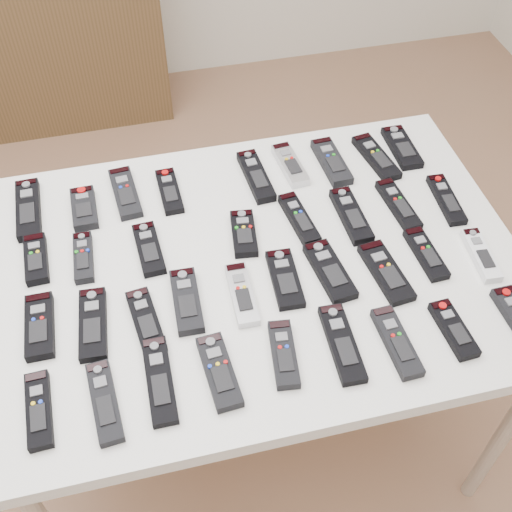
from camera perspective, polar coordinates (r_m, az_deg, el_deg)
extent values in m
plane|color=#95684B|center=(2.17, -3.61, -13.65)|extent=(4.00, 4.00, 0.00)
cube|color=white|center=(1.52, 0.00, -1.00)|extent=(1.25, 0.88, 0.04)
cylinder|color=beige|center=(1.83, 21.10, -14.64)|extent=(0.04, 0.04, 0.74)
cylinder|color=beige|center=(2.07, -17.96, -2.90)|extent=(0.04, 0.04, 0.74)
cylinder|color=beige|center=(2.19, 12.16, 2.42)|extent=(0.04, 0.04, 0.74)
cube|color=black|center=(1.70, -19.58, 3.93)|extent=(0.06, 0.21, 0.02)
cube|color=black|center=(1.66, -15.03, 4.11)|extent=(0.06, 0.14, 0.02)
cube|color=black|center=(1.68, -11.54, 5.52)|extent=(0.07, 0.19, 0.02)
cube|color=black|center=(1.67, -7.70, 5.73)|extent=(0.05, 0.16, 0.02)
cube|color=black|center=(1.70, 0.00, 7.10)|extent=(0.06, 0.19, 0.02)
cube|color=#B7B7BC|center=(1.73, 3.04, 8.09)|extent=(0.07, 0.17, 0.02)
cube|color=black|center=(1.75, 6.72, 8.32)|extent=(0.07, 0.18, 0.02)
cube|color=black|center=(1.79, 10.63, 8.62)|extent=(0.08, 0.19, 0.02)
cube|color=black|center=(1.83, 12.83, 9.39)|extent=(0.06, 0.17, 0.02)
cube|color=black|center=(1.58, -18.96, -0.27)|extent=(0.06, 0.15, 0.02)
cube|color=black|center=(1.55, -15.09, -0.13)|extent=(0.05, 0.15, 0.02)
cube|color=black|center=(1.54, -9.50, 0.63)|extent=(0.06, 0.16, 0.02)
cube|color=black|center=(1.55, -1.09, 2.02)|extent=(0.07, 0.15, 0.02)
cube|color=black|center=(1.58, 3.86, 3.29)|extent=(0.06, 0.18, 0.02)
cube|color=black|center=(1.61, 8.45, 3.59)|extent=(0.06, 0.18, 0.02)
cube|color=black|center=(1.66, 12.53, 4.45)|extent=(0.06, 0.18, 0.02)
cube|color=black|center=(1.70, 16.56, 4.83)|extent=(0.06, 0.18, 0.02)
cube|color=black|center=(1.45, -18.68, -5.92)|extent=(0.06, 0.16, 0.02)
cube|color=black|center=(1.42, -14.29, -5.88)|extent=(0.07, 0.18, 0.02)
cube|color=black|center=(1.40, -9.77, -5.70)|extent=(0.07, 0.17, 0.02)
cube|color=black|center=(1.42, -6.19, -4.00)|extent=(0.06, 0.17, 0.02)
cube|color=#B7B7BC|center=(1.43, -1.26, -3.42)|extent=(0.05, 0.17, 0.02)
cube|color=black|center=(1.46, 2.59, -2.04)|extent=(0.07, 0.17, 0.02)
cube|color=black|center=(1.48, 6.58, -1.33)|extent=(0.08, 0.18, 0.02)
cube|color=black|center=(1.50, 11.48, -1.43)|extent=(0.08, 0.19, 0.02)
cube|color=black|center=(1.56, 14.87, 0.19)|extent=(0.05, 0.16, 0.02)
cube|color=silver|center=(1.59, 19.36, 0.09)|extent=(0.06, 0.16, 0.02)
cube|color=black|center=(1.34, -18.74, -12.83)|extent=(0.05, 0.17, 0.02)
cube|color=black|center=(1.31, -13.31, -12.52)|extent=(0.06, 0.18, 0.02)
cube|color=black|center=(1.32, -8.56, -10.88)|extent=(0.05, 0.20, 0.02)
cube|color=black|center=(1.32, -3.29, -10.21)|extent=(0.07, 0.18, 0.02)
cube|color=black|center=(1.34, 2.48, -8.70)|extent=(0.07, 0.16, 0.02)
cube|color=black|center=(1.36, 7.65, -7.72)|extent=(0.06, 0.19, 0.02)
cube|color=black|center=(1.38, 12.40, -7.48)|extent=(0.05, 0.18, 0.02)
cube|color=black|center=(1.43, 17.16, -6.26)|extent=(0.06, 0.15, 0.02)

